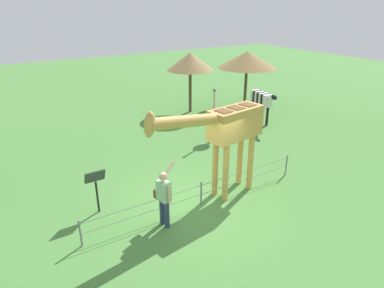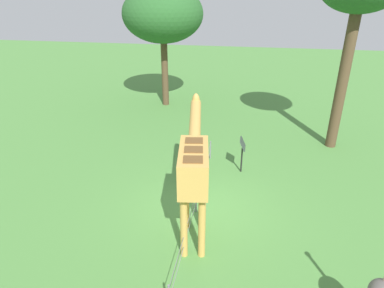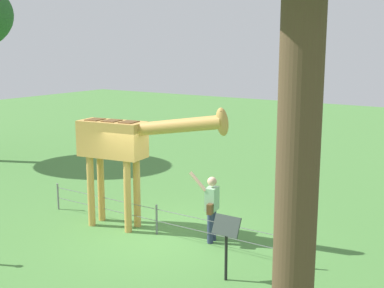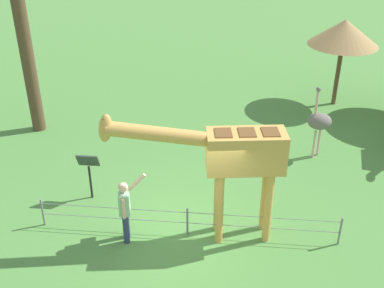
{
  "view_description": "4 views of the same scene",
  "coord_description": "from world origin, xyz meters",
  "px_view_note": "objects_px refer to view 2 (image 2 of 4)",
  "views": [
    {
      "loc": [
        4.81,
        7.24,
        5.54
      ],
      "look_at": [
        0.85,
        0.95,
        2.43
      ],
      "focal_mm": 31.9,
      "sensor_mm": 36.0,
      "label": 1
    },
    {
      "loc": [
        -8.27,
        -1.21,
        6.27
      ],
      "look_at": [
        -0.2,
        0.18,
        2.36
      ],
      "focal_mm": 31.58,
      "sensor_mm": 36.0,
      "label": 2
    },
    {
      "loc": [
        7.37,
        -9.44,
        4.6
      ],
      "look_at": [
        0.56,
        0.81,
        2.21
      ],
      "focal_mm": 48.16,
      "sensor_mm": 36.0,
      "label": 3
    },
    {
      "loc": [
        -1.02,
        9.02,
        7.49
      ],
      "look_at": [
        -0.05,
        -0.52,
        2.11
      ],
      "focal_mm": 45.3,
      "sensor_mm": 36.0,
      "label": 4
    }
  ],
  "objects_px": {
    "giraffe": "(194,163)",
    "visitor": "(193,163)",
    "info_sign": "(242,148)",
    "tree_northeast": "(163,14)"
  },
  "relations": [
    {
      "from": "giraffe",
      "to": "visitor",
      "type": "xyz_separation_m",
      "value": [
        2.28,
        0.4,
        -1.26
      ]
    },
    {
      "from": "giraffe",
      "to": "info_sign",
      "type": "bearing_deg",
      "value": -17.95
    },
    {
      "from": "giraffe",
      "to": "visitor",
      "type": "height_order",
      "value": "giraffe"
    },
    {
      "from": "tree_northeast",
      "to": "visitor",
      "type": "bearing_deg",
      "value": -160.11
    },
    {
      "from": "giraffe",
      "to": "tree_northeast",
      "type": "distance_m",
      "value": 11.41
    },
    {
      "from": "tree_northeast",
      "to": "info_sign",
      "type": "relative_size",
      "value": 4.78
    },
    {
      "from": "visitor",
      "to": "tree_northeast",
      "type": "distance_m",
      "value": 9.64
    },
    {
      "from": "visitor",
      "to": "tree_northeast",
      "type": "bearing_deg",
      "value": 19.89
    },
    {
      "from": "visitor",
      "to": "info_sign",
      "type": "height_order",
      "value": "visitor"
    },
    {
      "from": "tree_northeast",
      "to": "info_sign",
      "type": "distance_m",
      "value": 9.2
    }
  ]
}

